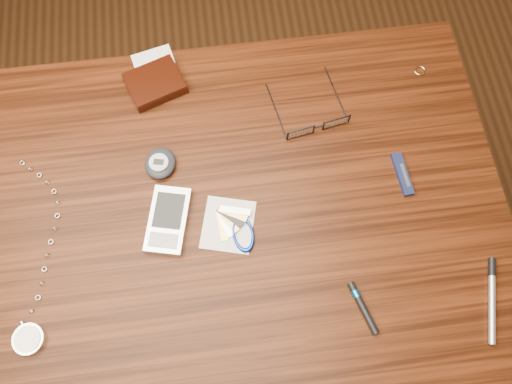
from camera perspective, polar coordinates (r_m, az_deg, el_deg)
The scene contains 12 objects.
ground at distance 1.62m, azimuth -1.78°, elevation -10.26°, with size 3.80×3.80×0.00m, color #472814.
desk at distance 0.99m, azimuth -2.88°, elevation -3.71°, with size 1.00×0.70×0.75m.
wallet_and_card at distance 1.02m, azimuth -11.48°, elevation 12.15°, with size 0.13×0.15×0.02m.
eyeglasses at distance 0.96m, azimuth 6.98°, elevation 7.69°, with size 0.15×0.15×0.03m.
gold_ring at distance 1.07m, azimuth 18.22°, elevation 13.04°, with size 0.02×0.02×0.00m, color #DCB16C.
pocket_watch at distance 0.92m, azimuth -24.45°, elevation -14.33°, with size 0.08×0.35×0.02m.
pda_phone at distance 0.89m, azimuth -10.02°, elevation -3.17°, with size 0.09×0.13×0.02m.
pedometer at distance 0.93m, azimuth -10.90°, elevation 3.26°, with size 0.07×0.07×0.03m.
notepad_keys at distance 0.88m, azimuth -2.35°, elevation -4.13°, with size 0.11×0.12×0.01m.
pocket_knife at distance 0.95m, azimuth 16.38°, elevation 1.95°, with size 0.02×0.08×0.01m.
silver_pen at distance 0.94m, azimuth 25.37°, elevation -10.42°, with size 0.05×0.14×0.01m.
black_blue_pen at distance 0.87m, azimuth 12.03°, elevation -12.62°, with size 0.04×0.09×0.01m.
Camera 1 is at (0.01, -0.29, 1.60)m, focal length 35.00 mm.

